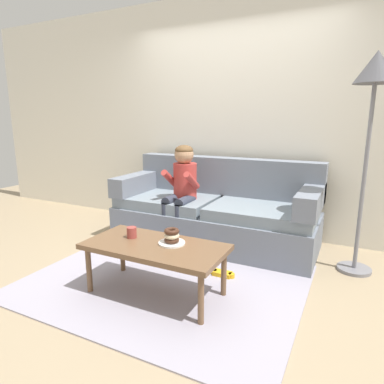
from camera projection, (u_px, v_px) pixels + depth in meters
name	position (u px, v px, depth m)	size (l,w,h in m)	color
ground	(179.00, 270.00, 3.11)	(10.00, 10.00, 0.00)	#9E896B
wall_back	(233.00, 117.00, 4.03)	(8.00, 0.10, 2.80)	silver
area_rug	(165.00, 281.00, 2.89)	(2.29, 1.79, 0.01)	#9993A3
couch	(216.00, 213.00, 3.77)	(2.22, 0.90, 0.93)	slate
coffee_table	(155.00, 250.00, 2.61)	(1.11, 0.55, 0.43)	brown
person_child	(182.00, 185.00, 3.66)	(0.34, 0.58, 1.10)	#AD3833
plate	(172.00, 243.00, 2.61)	(0.21, 0.21, 0.01)	white
donut	(172.00, 240.00, 2.60)	(0.12, 0.12, 0.04)	#422619
donut_second	(172.00, 235.00, 2.60)	(0.12, 0.12, 0.04)	beige
donut_third	(172.00, 231.00, 2.59)	(0.12, 0.12, 0.04)	#422619
mug	(132.00, 232.00, 2.74)	(0.08, 0.08, 0.09)	#993D38
toy_controller	(223.00, 274.00, 2.98)	(0.23, 0.09, 0.05)	gold
floor_lamp	(374.00, 90.00, 2.76)	(0.35, 0.35, 1.93)	slate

